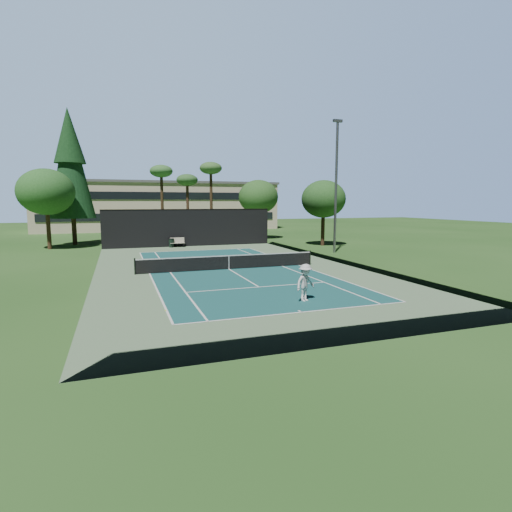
{
  "coord_description": "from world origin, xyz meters",
  "views": [
    {
      "loc": [
        -7.35,
        -27.09,
        4.73
      ],
      "look_at": [
        1.0,
        -3.0,
        1.3
      ],
      "focal_mm": 28.0,
      "sensor_mm": 36.0,
      "label": 1
    }
  ],
  "objects": [
    {
      "name": "ground",
      "position": [
        0.0,
        0.0,
        0.0
      ],
      "size": [
        160.0,
        160.0,
        0.0
      ],
      "primitive_type": "plane",
      "color": "#295520",
      "rests_on": "ground"
    },
    {
      "name": "apron_slab",
      "position": [
        0.0,
        0.0,
        0.01
      ],
      "size": [
        18.0,
        32.0,
        0.01
      ],
      "primitive_type": "cube",
      "color": "#62865D",
      "rests_on": "ground"
    },
    {
      "name": "court_surface",
      "position": [
        0.0,
        0.0,
        0.01
      ],
      "size": [
        10.97,
        23.77,
        0.01
      ],
      "primitive_type": "cube",
      "color": "#1A5555",
      "rests_on": "ground"
    },
    {
      "name": "court_lines",
      "position": [
        0.0,
        0.0,
        0.02
      ],
      "size": [
        11.07,
        23.87,
        0.01
      ],
      "color": "white",
      "rests_on": "ground"
    },
    {
      "name": "tennis_net",
      "position": [
        0.0,
        0.0,
        0.56
      ],
      "size": [
        12.9,
        0.1,
        1.1
      ],
      "color": "black",
      "rests_on": "ground"
    },
    {
      "name": "fence",
      "position": [
        0.0,
        0.06,
        2.01
      ],
      "size": [
        18.04,
        32.05,
        4.03
      ],
      "color": "black",
      "rests_on": "ground"
    },
    {
      "name": "player",
      "position": [
        1.06,
        -10.08,
        0.9
      ],
      "size": [
        1.34,
        1.07,
        1.81
      ],
      "primitive_type": "imported",
      "rotation": [
        0.0,
        0.0,
        0.4
      ],
      "color": "silver",
      "rests_on": "ground"
    },
    {
      "name": "tennis_ball_a",
      "position": [
        -5.54,
        -9.73,
        0.03
      ],
      "size": [
        0.07,
        0.07,
        0.07
      ],
      "primitive_type": "sphere",
      "color": "#DCEB35",
      "rests_on": "ground"
    },
    {
      "name": "tennis_ball_b",
      "position": [
        -2.05,
        3.95,
        0.04
      ],
      "size": [
        0.07,
        0.07,
        0.07
      ],
      "primitive_type": "sphere",
      "color": "#AECE2E",
      "rests_on": "ground"
    },
    {
      "name": "tennis_ball_c",
      "position": [
        1.31,
        2.53,
        0.03
      ],
      "size": [
        0.07,
        0.07,
        0.07
      ],
      "primitive_type": "sphere",
      "color": "#C9DD32",
      "rests_on": "ground"
    },
    {
      "name": "tennis_ball_d",
      "position": [
        -3.41,
        5.26,
        0.03
      ],
      "size": [
        0.07,
        0.07,
        0.07
      ],
      "primitive_type": "sphere",
      "color": "#C5E133",
      "rests_on": "ground"
    },
    {
      "name": "park_bench",
      "position": [
        -1.43,
        15.54,
        0.55
      ],
      "size": [
        1.5,
        0.45,
        1.02
      ],
      "color": "#B9AF9A",
      "rests_on": "ground"
    },
    {
      "name": "trash_bin",
      "position": [
        -2.05,
        15.58,
        0.48
      ],
      "size": [
        0.56,
        0.56,
        0.95
      ],
      "color": "black",
      "rests_on": "ground"
    },
    {
      "name": "pine_tree",
      "position": [
        -12.0,
        22.0,
        9.55
      ],
      "size": [
        4.8,
        4.8,
        15.0
      ],
      "color": "#47311E",
      "rests_on": "ground"
    },
    {
      "name": "palm_a",
      "position": [
        -2.0,
        24.0,
        8.19
      ],
      "size": [
        2.8,
        2.8,
        9.32
      ],
      "color": "#3F2C1B",
      "rests_on": "ground"
    },
    {
      "name": "palm_b",
      "position": [
        1.5,
        26.0,
        7.36
      ],
      "size": [
        2.8,
        2.8,
        8.42
      ],
      "color": "#462D1E",
      "rests_on": "ground"
    },
    {
      "name": "palm_c",
      "position": [
        4.0,
        23.0,
        8.6
      ],
      "size": [
        2.8,
        2.8,
        9.77
      ],
      "color": "#412D1B",
      "rests_on": "ground"
    },
    {
      "name": "decid_tree_a",
      "position": [
        10.0,
        22.0,
        5.42
      ],
      "size": [
        5.12,
        5.12,
        7.62
      ],
      "color": "#432F1C",
      "rests_on": "ground"
    },
    {
      "name": "decid_tree_b",
      "position": [
        14.0,
        12.0,
        5.08
      ],
      "size": [
        4.8,
        4.8,
        7.14
      ],
      "color": "#452C1D",
      "rests_on": "ground"
    },
    {
      "name": "decid_tree_c",
      "position": [
        -14.0,
        18.0,
        5.76
      ],
      "size": [
        5.44,
        5.44,
        8.09
      ],
      "color": "#4D3321",
      "rests_on": "ground"
    },
    {
      "name": "campus_building",
      "position": [
        0.0,
        45.98,
        4.21
      ],
      "size": [
        40.5,
        12.5,
        8.3
      ],
      "color": "beige",
      "rests_on": "ground"
    },
    {
      "name": "light_pole",
      "position": [
        12.0,
        6.0,
        6.46
      ],
      "size": [
        0.9,
        0.25,
        12.22
      ],
      "color": "gray",
      "rests_on": "ground"
    }
  ]
}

